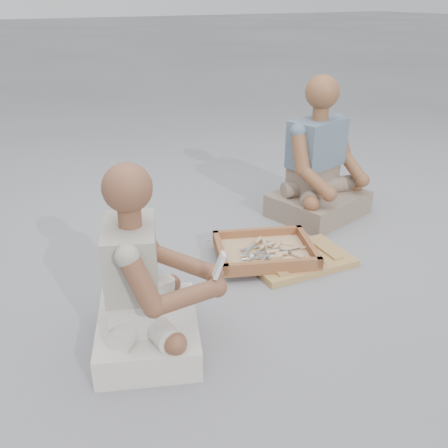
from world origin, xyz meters
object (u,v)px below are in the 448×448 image
tool_tray (265,251)px  carved_panel (299,259)px  companion (319,171)px  craftsman (144,290)px

tool_tray → carved_panel: bearing=-32.3°
carved_panel → companion: (0.50, 0.49, 0.28)m
craftsman → companion: companion is taller
tool_tray → companion: companion is taller
companion → tool_tray: bearing=15.7°
carved_panel → craftsman: (-0.98, -0.28, 0.26)m
tool_tray → companion: 0.80m
carved_panel → craftsman: 1.05m
tool_tray → craftsman: size_ratio=0.79×
craftsman → tool_tray: bearing=135.2°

